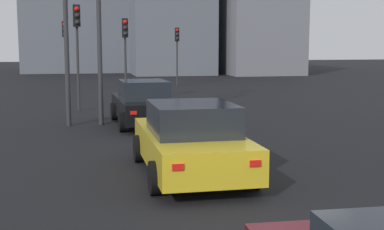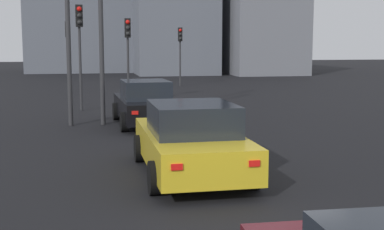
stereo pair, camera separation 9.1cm
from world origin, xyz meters
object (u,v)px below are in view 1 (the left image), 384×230
traffic_light_near_left (65,42)px  traffic_light_near_right (77,35)px  traffic_light_far_left (177,44)px  car_yellow_second (191,140)px  traffic_light_far_right (125,42)px  car_black_lead (143,103)px

traffic_light_near_left → traffic_light_near_right: (-8.44, -0.73, 0.22)m
traffic_light_near_left → traffic_light_far_left: 7.91m
car_yellow_second → traffic_light_far_left: 24.02m
traffic_light_near_right → traffic_light_far_left: 13.55m
traffic_light_far_right → car_black_lead: bearing=0.3°
traffic_light_near_left → traffic_light_far_right: bearing=32.6°
traffic_light_near_right → traffic_light_far_left: traffic_light_near_right is taller
traffic_light_far_right → traffic_light_far_left: bearing=156.1°
car_yellow_second → traffic_light_far_right: (14.45, 0.17, 2.11)m
car_yellow_second → traffic_light_near_right: bearing=11.4°
traffic_light_near_left → traffic_light_near_right: size_ratio=0.93×
car_black_lead → car_yellow_second: car_yellow_second is taller
car_yellow_second → traffic_light_far_left: (23.60, -3.98, 2.03)m
traffic_light_near_right → traffic_light_far_right: bearing=135.1°
traffic_light_near_left → traffic_light_far_right: size_ratio=1.02×
car_black_lead → traffic_light_near_right: size_ratio=1.02×
car_black_lead → traffic_light_near_right: bearing=24.0°
traffic_light_far_left → traffic_light_far_right: (-9.15, 4.15, 0.09)m
car_yellow_second → traffic_light_near_right: traffic_light_near_right is taller
traffic_light_near_left → traffic_light_near_right: 8.48m
car_black_lead → traffic_light_near_left: 13.39m
traffic_light_near_right → car_yellow_second: bearing=4.6°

